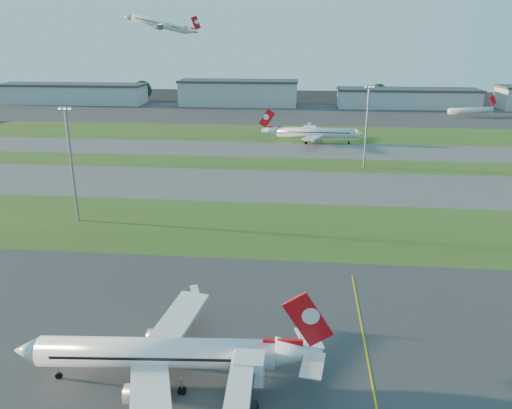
# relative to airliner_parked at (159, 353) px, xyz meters

# --- Properties ---
(ground) EXTENTS (700.00, 700.00, 0.00)m
(ground) POSITION_rel_airliner_parked_xyz_m (20.56, 0.76, -3.86)
(ground) COLOR black
(ground) RESTS_ON ground
(apron_near) EXTENTS (300.00, 70.00, 0.01)m
(apron_near) POSITION_rel_airliner_parked_xyz_m (20.56, 0.76, -3.85)
(apron_near) COLOR #333335
(apron_near) RESTS_ON ground
(grass_strip_a) EXTENTS (300.00, 34.00, 0.01)m
(grass_strip_a) POSITION_rel_airliner_parked_xyz_m (20.56, 52.76, -3.85)
(grass_strip_a) COLOR #334F1A
(grass_strip_a) RESTS_ON ground
(taxiway_a) EXTENTS (300.00, 32.00, 0.01)m
(taxiway_a) POSITION_rel_airliner_parked_xyz_m (20.56, 85.76, -3.85)
(taxiway_a) COLOR #515154
(taxiway_a) RESTS_ON ground
(grass_strip_b) EXTENTS (300.00, 18.00, 0.01)m
(grass_strip_b) POSITION_rel_airliner_parked_xyz_m (20.56, 110.76, -3.85)
(grass_strip_b) COLOR #334F1A
(grass_strip_b) RESTS_ON ground
(taxiway_b) EXTENTS (300.00, 26.00, 0.01)m
(taxiway_b) POSITION_rel_airliner_parked_xyz_m (20.56, 132.76, -3.85)
(taxiway_b) COLOR #515154
(taxiway_b) RESTS_ON ground
(grass_strip_c) EXTENTS (300.00, 40.00, 0.01)m
(grass_strip_c) POSITION_rel_airliner_parked_xyz_m (20.56, 165.76, -3.85)
(grass_strip_c) COLOR #334F1A
(grass_strip_c) RESTS_ON ground
(apron_far) EXTENTS (400.00, 80.00, 0.01)m
(apron_far) POSITION_rel_airliner_parked_xyz_m (20.56, 225.76, -3.85)
(apron_far) COLOR #333335
(apron_far) RESTS_ON ground
(yellow_line) EXTENTS (0.25, 60.00, 0.02)m
(yellow_line) POSITION_rel_airliner_parked_xyz_m (25.56, 0.76, -3.86)
(yellow_line) COLOR gold
(yellow_line) RESTS_ON ground
(airliner_parked) EXTENTS (35.24, 29.81, 10.99)m
(airliner_parked) POSITION_rel_airliner_parked_xyz_m (0.00, 0.00, 0.00)
(airliner_parked) COLOR white
(airliner_parked) RESTS_ON ground
(airliner_taxiing) EXTENTS (37.62, 31.92, 11.74)m
(airliner_taxiing) POSITION_rel_airliner_parked_xyz_m (20.17, 146.17, 0.26)
(airliner_taxiing) COLOR white
(airliner_taxiing) RESTS_ON ground
(airliner_departing) EXTENTS (33.94, 28.70, 11.05)m
(airliner_departing) POSITION_rel_airliner_parked_xyz_m (-59.12, 215.23, 41.94)
(airliner_departing) COLOR white
(mini_jet_near) EXTENTS (27.31, 12.31, 9.48)m
(mini_jet_near) POSITION_rel_airliner_parked_xyz_m (102.56, 223.34, -0.58)
(mini_jet_near) COLOR white
(mini_jet_near) RESTS_ON ground
(light_mast_west) EXTENTS (3.20, 0.70, 25.80)m
(light_mast_west) POSITION_rel_airliner_parked_xyz_m (-34.44, 52.76, 10.95)
(light_mast_west) COLOR gray
(light_mast_west) RESTS_ON ground
(light_mast_centre) EXTENTS (3.20, 0.70, 25.80)m
(light_mast_centre) POSITION_rel_airliner_parked_xyz_m (35.56, 108.76, 10.95)
(light_mast_centre) COLOR gray
(light_mast_centre) RESTS_ON ground
(hangar_far_west) EXTENTS (91.80, 23.00, 12.20)m
(hangar_far_west) POSITION_rel_airliner_parked_xyz_m (-129.44, 255.76, 2.28)
(hangar_far_west) COLOR #A5A7AD
(hangar_far_west) RESTS_ON ground
(hangar_west) EXTENTS (71.40, 23.00, 15.20)m
(hangar_west) POSITION_rel_airliner_parked_xyz_m (-24.44, 255.76, 3.78)
(hangar_west) COLOR #A5A7AD
(hangar_west) RESTS_ON ground
(hangar_east) EXTENTS (81.60, 23.00, 11.20)m
(hangar_east) POSITION_rel_airliner_parked_xyz_m (75.56, 255.76, 1.78)
(hangar_east) COLOR #A5A7AD
(hangar_east) RESTS_ON ground
(tree_far_west) EXTENTS (11.00, 11.00, 12.00)m
(tree_far_west) POSITION_rel_airliner_parked_xyz_m (-169.44, 268.76, 2.63)
(tree_far_west) COLOR black
(tree_far_west) RESTS_ON ground
(tree_west) EXTENTS (12.10, 12.10, 13.20)m
(tree_west) POSITION_rel_airliner_parked_xyz_m (-89.44, 270.76, 3.28)
(tree_west) COLOR black
(tree_west) RESTS_ON ground
(tree_mid_west) EXTENTS (9.90, 9.90, 10.80)m
(tree_mid_west) POSITION_rel_airliner_parked_xyz_m (0.56, 266.76, 1.98)
(tree_mid_west) COLOR black
(tree_mid_west) RESTS_ON ground
(tree_mid_east) EXTENTS (11.55, 11.55, 12.60)m
(tree_mid_east) POSITION_rel_airliner_parked_xyz_m (60.56, 269.76, 2.95)
(tree_mid_east) COLOR black
(tree_mid_east) RESTS_ON ground
(tree_east) EXTENTS (10.45, 10.45, 11.40)m
(tree_east) POSITION_rel_airliner_parked_xyz_m (135.56, 267.76, 2.30)
(tree_east) COLOR black
(tree_east) RESTS_ON ground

